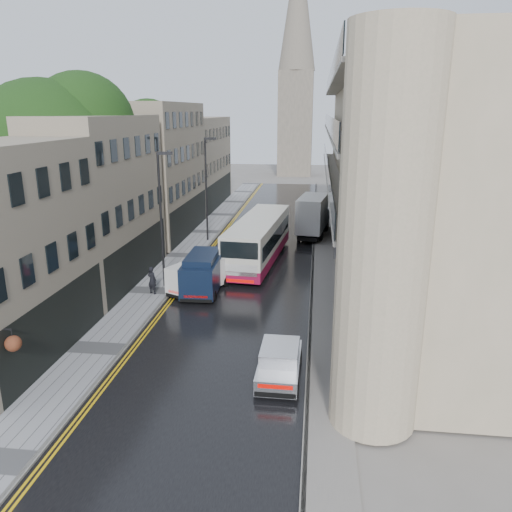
% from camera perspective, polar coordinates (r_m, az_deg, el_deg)
% --- Properties ---
extents(road, '(9.00, 85.00, 0.02)m').
position_cam_1_polar(road, '(39.86, -0.04, -0.33)').
color(road, black).
rests_on(road, ground).
extents(left_sidewalk, '(2.70, 85.00, 0.12)m').
position_cam_1_polar(left_sidewalk, '(40.95, -8.19, 0.02)').
color(left_sidewalk, gray).
rests_on(left_sidewalk, ground).
extents(right_sidewalk, '(1.80, 85.00, 0.12)m').
position_cam_1_polar(right_sidewalk, '(39.58, 7.74, -0.53)').
color(right_sidewalk, slate).
rests_on(right_sidewalk, ground).
extents(old_shop_row, '(4.50, 56.00, 12.00)m').
position_cam_1_polar(old_shop_row, '(43.14, -12.33, 8.72)').
color(old_shop_row, gray).
rests_on(old_shop_row, ground).
extents(modern_block, '(8.00, 40.00, 14.00)m').
position_cam_1_polar(modern_block, '(37.11, 15.85, 8.85)').
color(modern_block, '#C1AD90').
rests_on(modern_block, ground).
extents(church_spire, '(6.40, 6.40, 40.00)m').
position_cam_1_polar(church_spire, '(92.89, 4.69, 21.57)').
color(church_spire, gray).
rests_on(church_spire, ground).
extents(tree_near, '(10.56, 10.56, 13.89)m').
position_cam_1_polar(tree_near, '(35.19, -22.50, 7.77)').
color(tree_near, black).
rests_on(tree_near, ground).
extents(tree_far, '(9.24, 9.24, 12.46)m').
position_cam_1_polar(tree_far, '(46.85, -14.37, 9.45)').
color(tree_far, black).
rests_on(tree_far, ground).
extents(cream_bus, '(3.98, 12.75, 3.42)m').
position_cam_1_polar(cream_bus, '(35.74, -2.91, 0.55)').
color(cream_bus, silver).
rests_on(cream_bus, road).
extents(white_lorry, '(3.24, 7.63, 3.88)m').
position_cam_1_polar(white_lorry, '(45.47, 4.96, 4.24)').
color(white_lorry, silver).
rests_on(white_lorry, road).
extents(silver_hatchback, '(1.82, 4.08, 1.52)m').
position_cam_1_polar(silver_hatchback, '(21.33, 0.11, -13.64)').
color(silver_hatchback, silver).
rests_on(silver_hatchback, road).
extents(white_van, '(3.74, 5.02, 2.09)m').
position_cam_1_polar(white_van, '(32.11, -9.47, -2.75)').
color(white_van, silver).
rests_on(white_van, road).
extents(navy_van, '(2.27, 5.35, 2.70)m').
position_cam_1_polar(navy_van, '(31.16, -8.42, -2.71)').
color(navy_van, black).
rests_on(navy_van, road).
extents(pedestrian, '(0.77, 0.65, 1.81)m').
position_cam_1_polar(pedestrian, '(32.49, -11.79, -2.73)').
color(pedestrian, black).
rests_on(pedestrian, left_sidewalk).
extents(lamp_post_near, '(1.01, 0.47, 8.79)m').
position_cam_1_polar(lamp_post_near, '(32.93, -10.78, 3.90)').
color(lamp_post_near, black).
rests_on(lamp_post_near, left_sidewalk).
extents(lamp_post_far, '(1.03, 0.55, 9.03)m').
position_cam_1_polar(lamp_post_far, '(44.59, -5.71, 7.47)').
color(lamp_post_far, '#232325').
rests_on(lamp_post_far, left_sidewalk).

